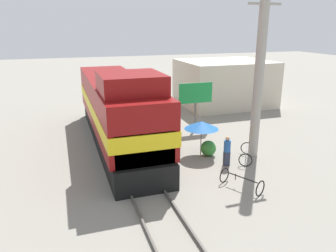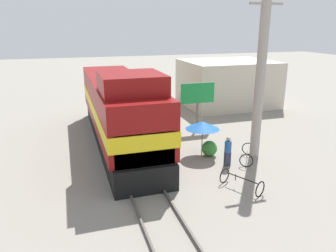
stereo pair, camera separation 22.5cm
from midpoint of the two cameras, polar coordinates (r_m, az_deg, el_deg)
ground_plane at (r=17.67m, az=-7.38°, el=-5.69°), size 120.00×120.00×0.00m
rail_near at (r=17.54m, az=-9.70°, el=-5.72°), size 0.08×38.17×0.15m
rail_far at (r=17.78m, az=-5.11°, el=-5.21°), size 0.08×38.17×0.15m
locomotive at (r=19.22m, az=-9.00°, el=2.65°), size 3.06×13.82×4.74m
utility_pole at (r=17.45m, az=15.24°, el=8.84°), size 1.80×0.49×8.87m
vendor_umbrella at (r=17.60m, az=5.48°, el=0.16°), size 1.84×1.84×1.91m
billboard_sign at (r=21.69m, az=4.54°, el=5.34°), size 2.33×0.12×3.22m
shrub_cluster at (r=17.94m, az=6.68°, el=-3.86°), size 0.84×0.84×0.84m
person_bystander at (r=16.68m, az=9.86°, el=-4.14°), size 0.34×0.34×1.56m
bicycle at (r=17.71m, az=13.12°, el=-4.72°), size 1.57×1.87×0.69m
bicycle_spare at (r=14.67m, az=12.23°, el=-9.40°), size 1.46×1.95×0.69m
building_block_distant at (r=29.53m, az=9.54°, el=7.40°), size 7.51×6.25×3.89m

